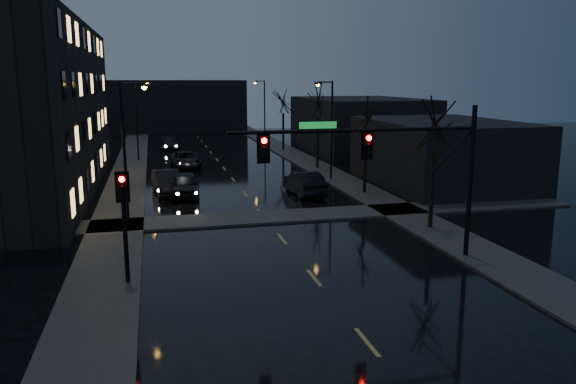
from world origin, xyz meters
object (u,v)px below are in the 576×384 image
oncoming_car_c (186,159)px  oncoming_car_d (170,144)px  oncoming_car_a (185,185)px  oncoming_car_b (167,182)px  lead_car (304,183)px

oncoming_car_c → oncoming_car_d: size_ratio=1.08×
oncoming_car_a → oncoming_car_c: bearing=90.5°
oncoming_car_c → oncoming_car_d: bearing=91.0°
oncoming_car_a → oncoming_car_b: (-1.18, 1.42, -0.02)m
oncoming_car_c → lead_car: 16.73m
oncoming_car_b → oncoming_car_c: bearing=74.5°
oncoming_car_b → oncoming_car_d: (1.08, 26.22, -0.10)m
oncoming_car_b → oncoming_car_d: oncoming_car_b is taller
oncoming_car_a → lead_car: size_ratio=0.96×
oncoming_car_d → lead_car: bearing=-74.7°
oncoming_car_a → lead_car: 8.44m
oncoming_car_a → oncoming_car_c: size_ratio=0.92×
oncoming_car_a → oncoming_car_c: oncoming_car_a is taller
oncoming_car_d → oncoming_car_a: bearing=-90.6°
oncoming_car_d → oncoming_car_b: bearing=-93.2°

